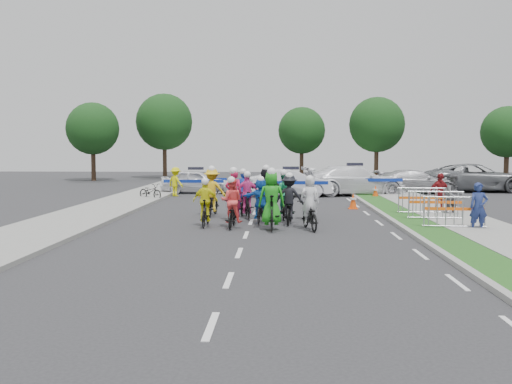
{
  "coord_description": "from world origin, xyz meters",
  "views": [
    {
      "loc": [
        1.03,
        -17.41,
        2.71
      ],
      "look_at": [
        0.18,
        3.0,
        1.1
      ],
      "focal_mm": 40.0,
      "sensor_mm": 36.0,
      "label": 1
    }
  ],
  "objects_px": {
    "rider_12": "(243,199)",
    "marshal_hiviz": "(176,182)",
    "rider_11": "(266,193)",
    "spectator_0": "(479,207)",
    "spectator_1": "(454,195)",
    "parked_bike": "(150,191)",
    "cone_1": "(375,192)",
    "tree_0": "(93,129)",
    "tree_1": "(377,125)",
    "barrier_2": "(423,202)",
    "rider_2": "(232,209)",
    "rider_8": "(284,200)",
    "rider_10": "(212,197)",
    "spectator_2": "(440,193)",
    "civilian_sedan": "(416,182)",
    "civilian_suv": "(476,178)",
    "barrier_1": "(435,206)",
    "police_car_0": "(196,181)",
    "barrier_0": "(454,214)",
    "rider_7": "(310,202)",
    "police_car_2": "(354,180)",
    "rider_1": "(272,206)",
    "tree_3": "(164,122)",
    "tree_2": "(507,132)",
    "police_car_1": "(291,183)",
    "rider_9": "(247,200)",
    "tree_4": "(302,131)",
    "rider_6": "(234,203)",
    "rider_0": "(309,212)",
    "rider_5": "(261,203)",
    "rider_4": "(289,204)",
    "cone_0": "(353,201)"
  },
  "relations": [
    {
      "from": "rider_7",
      "to": "police_car_2",
      "type": "height_order",
      "value": "rider_7"
    },
    {
      "from": "rider_0",
      "to": "barrier_1",
      "type": "relative_size",
      "value": 0.93
    },
    {
      "from": "police_car_0",
      "to": "spectator_0",
      "type": "relative_size",
      "value": 2.57
    },
    {
      "from": "spectator_0",
      "to": "spectator_1",
      "type": "bearing_deg",
      "value": 84.63
    },
    {
      "from": "barrier_1",
      "to": "barrier_2",
      "type": "height_order",
      "value": "same"
    },
    {
      "from": "rider_1",
      "to": "barrier_1",
      "type": "height_order",
      "value": "rider_1"
    },
    {
      "from": "rider_9",
      "to": "rider_11",
      "type": "bearing_deg",
      "value": -124.54
    },
    {
      "from": "rider_6",
      "to": "parked_bike",
      "type": "height_order",
      "value": "rider_6"
    },
    {
      "from": "rider_2",
      "to": "rider_8",
      "type": "height_order",
      "value": "rider_8"
    },
    {
      "from": "spectator_0",
      "to": "cone_1",
      "type": "relative_size",
      "value": 2.26
    },
    {
      "from": "rider_12",
      "to": "police_car_0",
      "type": "relative_size",
      "value": 0.46
    },
    {
      "from": "rider_12",
      "to": "civilian_sedan",
      "type": "distance_m",
      "value": 14.43
    },
    {
      "from": "police_car_1",
      "to": "parked_bike",
      "type": "relative_size",
      "value": 2.85
    },
    {
      "from": "tree_0",
      "to": "tree_1",
      "type": "height_order",
      "value": "tree_1"
    },
    {
      "from": "rider_1",
      "to": "police_car_2",
      "type": "height_order",
      "value": "rider_1"
    },
    {
      "from": "barrier_2",
      "to": "tree_1",
      "type": "relative_size",
      "value": 0.29
    },
    {
      "from": "rider_10",
      "to": "police_car_2",
      "type": "height_order",
      "value": "rider_10"
    },
    {
      "from": "barrier_1",
      "to": "barrier_0",
      "type": "bearing_deg",
      "value": -90.0
    },
    {
      "from": "rider_1",
      "to": "barrier_1",
      "type": "relative_size",
      "value": 1.03
    },
    {
      "from": "rider_12",
      "to": "barrier_1",
      "type": "xyz_separation_m",
      "value": [
        7.14,
        -2.1,
        -0.05
      ]
    },
    {
      "from": "civilian_suv",
      "to": "barrier_1",
      "type": "bearing_deg",
      "value": 156.31
    },
    {
      "from": "rider_8",
      "to": "tree_1",
      "type": "distance_m",
      "value": 27.25
    },
    {
      "from": "spectator_1",
      "to": "tree_4",
      "type": "height_order",
      "value": "tree_4"
    },
    {
      "from": "tree_2",
      "to": "cone_1",
      "type": "bearing_deg",
      "value": -132.49
    },
    {
      "from": "spectator_2",
      "to": "tree_3",
      "type": "xyz_separation_m",
      "value": [
        -16.58,
        25.9,
        4.06
      ]
    },
    {
      "from": "spectator_0",
      "to": "barrier_1",
      "type": "relative_size",
      "value": 0.79
    },
    {
      "from": "rider_10",
      "to": "spectator_2",
      "type": "distance_m",
      "value": 9.3
    },
    {
      "from": "rider_10",
      "to": "rider_12",
      "type": "bearing_deg",
      "value": -145.35
    },
    {
      "from": "police_car_1",
      "to": "tree_3",
      "type": "distance_m",
      "value": 21.41
    },
    {
      "from": "spectator_0",
      "to": "parked_bike",
      "type": "bearing_deg",
      "value": 141.41
    },
    {
      "from": "rider_5",
      "to": "parked_bike",
      "type": "distance_m",
      "value": 10.87
    },
    {
      "from": "spectator_2",
      "to": "tree_4",
      "type": "xyz_separation_m",
      "value": [
        -4.58,
        27.9,
        3.36
      ]
    },
    {
      "from": "rider_0",
      "to": "barrier_2",
      "type": "distance_m",
      "value": 6.18
    },
    {
      "from": "rider_10",
      "to": "rider_11",
      "type": "relative_size",
      "value": 0.99
    },
    {
      "from": "spectator_2",
      "to": "cone_0",
      "type": "bearing_deg",
      "value": 140.51
    },
    {
      "from": "rider_1",
      "to": "rider_9",
      "type": "relative_size",
      "value": 1.14
    },
    {
      "from": "rider_4",
      "to": "marshal_hiviz",
      "type": "height_order",
      "value": "rider_4"
    },
    {
      "from": "rider_10",
      "to": "tree_2",
      "type": "distance_m",
      "value": 29.03
    },
    {
      "from": "barrier_0",
      "to": "cone_1",
      "type": "relative_size",
      "value": 2.86
    },
    {
      "from": "rider_5",
      "to": "rider_9",
      "type": "bearing_deg",
      "value": -63.54
    },
    {
      "from": "rider_12",
      "to": "marshal_hiviz",
      "type": "distance_m",
      "value": 9.26
    },
    {
      "from": "rider_7",
      "to": "barrier_0",
      "type": "xyz_separation_m",
      "value": [
        4.55,
        -2.49,
        -0.1
      ]
    },
    {
      "from": "rider_6",
      "to": "tree_3",
      "type": "height_order",
      "value": "tree_3"
    },
    {
      "from": "rider_2",
      "to": "police_car_1",
      "type": "bearing_deg",
      "value": -98.91
    },
    {
      "from": "spectator_1",
      "to": "parked_bike",
      "type": "relative_size",
      "value": 1.05
    },
    {
      "from": "barrier_0",
      "to": "civilian_suv",
      "type": "bearing_deg",
      "value": 69.29
    },
    {
      "from": "rider_12",
      "to": "spectator_1",
      "type": "bearing_deg",
      "value": 178.75
    },
    {
      "from": "rider_12",
      "to": "cone_1",
      "type": "height_order",
      "value": "rider_12"
    },
    {
      "from": "rider_11",
      "to": "spectator_0",
      "type": "relative_size",
      "value": 1.27
    },
    {
      "from": "parked_bike",
      "to": "tree_3",
      "type": "height_order",
      "value": "tree_3"
    }
  ]
}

